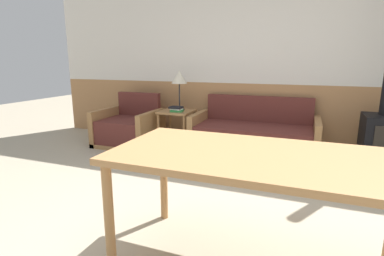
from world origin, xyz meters
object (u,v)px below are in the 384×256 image
Objects in this scene: side_table at (177,118)px; couch at (254,137)px; table_lamp at (179,79)px; armchair at (129,129)px; dining_table at (258,166)px; wood_stove at (384,121)px.

couch is at bearing 3.11° from side_table.
table_lamp reaches higher than side_table.
armchair reaches higher than side_table.
dining_table is 2.63m from wood_stove.
dining_table reaches higher than side_table.
dining_table is 0.68× the size of wood_stove.
table_lamp is (0.01, 0.08, 0.59)m from side_table.
side_table is 0.59m from table_lamp.
couch is at bearing 178.13° from wood_stove.
side_table is 0.22× the size of wood_stove.
armchair is at bearing -169.54° from side_table.
couch is 0.98× the size of dining_table.
couch is at bearing -9.55° from armchair.
dining_table is at bearing -115.21° from wood_stove.
wood_stove is at bearing -1.50° from table_lamp.
armchair is (-1.92, -0.20, 0.00)m from couch.
couch is at bearing 99.74° from dining_table.
table_lamp is at bearing 0.54° from armchair.
armchair is at bearing -173.96° from couch.
dining_table is at bearing -59.21° from armchair.
side_table is at bearing 123.70° from dining_table.
wood_stove reaches higher than dining_table.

